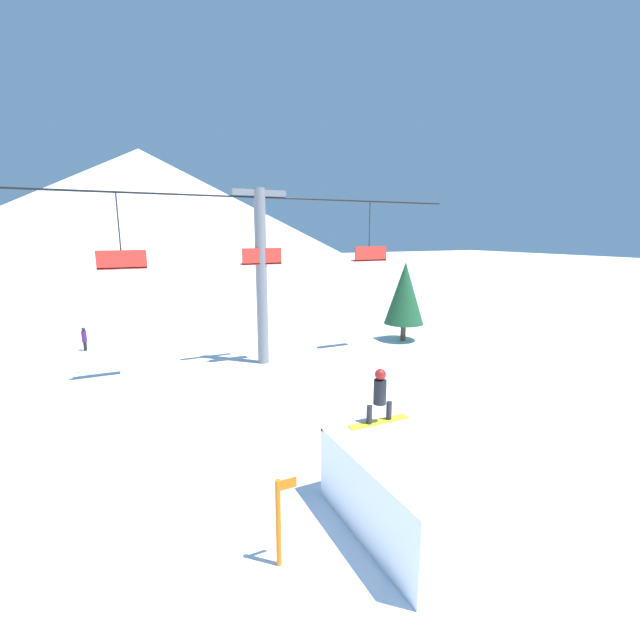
{
  "coord_description": "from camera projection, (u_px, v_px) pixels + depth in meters",
  "views": [
    {
      "loc": [
        -5.4,
        -5.74,
        5.94
      ],
      "look_at": [
        -0.1,
        5.31,
        3.44
      ],
      "focal_mm": 24.0,
      "sensor_mm": 36.0,
      "label": 1
    }
  ],
  "objects": [
    {
      "name": "trail_marker",
      "position": [
        279.0,
        520.0,
        7.62
      ],
      "size": [
        0.41,
        0.1,
        1.7
      ],
      "color": "orange",
      "rests_on": "ground_plane"
    },
    {
      "name": "snowboarder",
      "position": [
        380.0,
        396.0,
        9.75
      ],
      "size": [
        1.54,
        0.29,
        1.29
      ],
      "color": "yellow",
      "rests_on": "snow_ramp"
    },
    {
      "name": "distant_skier",
      "position": [
        84.0,
        338.0,
        21.88
      ],
      "size": [
        0.24,
        0.24,
        1.23
      ],
      "color": "black",
      "rests_on": "ground_plane"
    },
    {
      "name": "mountain_ridge",
      "position": [
        143.0,
        209.0,
        75.3
      ],
      "size": [
        79.91,
        79.91,
        20.17
      ],
      "color": "silver",
      "rests_on": "ground_plane"
    },
    {
      "name": "ground_plane",
      "position": [
        439.0,
        536.0,
        8.54
      ],
      "size": [
        220.0,
        220.0,
        0.0
      ],
      "primitive_type": "plane",
      "color": "white"
    },
    {
      "name": "pine_tree_near",
      "position": [
        405.0,
        293.0,
        23.62
      ],
      "size": [
        2.19,
        2.19,
        4.42
      ],
      "color": "#4C3823",
      "rests_on": "ground_plane"
    },
    {
      "name": "snow_ramp",
      "position": [
        420.0,
        486.0,
        8.82
      ],
      "size": [
        2.84,
        3.54,
        1.64
      ],
      "color": "white",
      "rests_on": "ground_plane"
    },
    {
      "name": "chairlift",
      "position": [
        261.0,
        267.0,
        19.09
      ],
      "size": [
        19.92,
        0.51,
        7.86
      ],
      "color": "slate",
      "rests_on": "ground_plane"
    }
  ]
}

